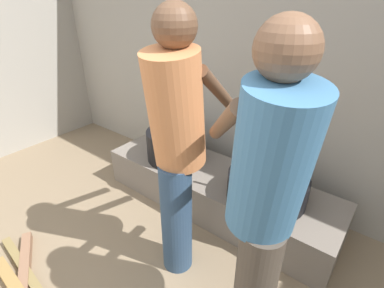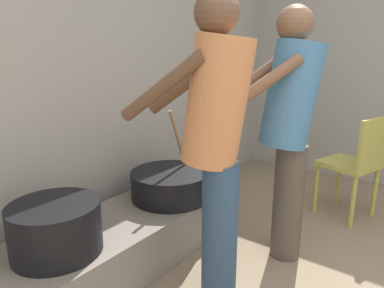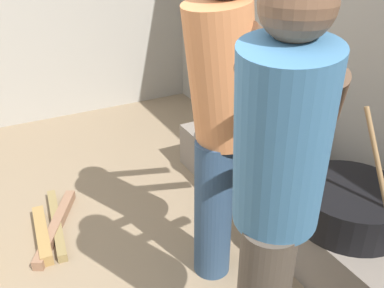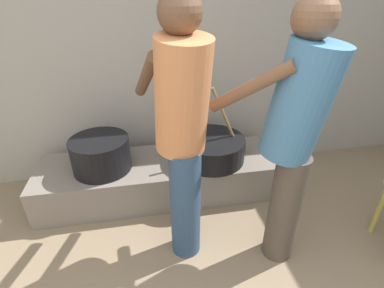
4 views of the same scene
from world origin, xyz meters
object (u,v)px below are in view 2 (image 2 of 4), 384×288
cooking_pot_main (171,184)px  cook_in_blue_shirt (289,122)px  cook_in_orange_shirt (216,134)px  cooking_pot_secondary (56,228)px  chair_olive (356,162)px

cooking_pot_main → cook_in_blue_shirt: 0.95m
cook_in_blue_shirt → cook_in_orange_shirt: (-0.61, 0.16, 0.01)m
cooking_pot_secondary → cook_in_blue_shirt: 1.50m
cook_in_orange_shirt → chair_olive: (1.53, -0.41, -0.46)m
cook_in_blue_shirt → chair_olive: bearing=-15.2°
cooking_pot_main → cook_in_blue_shirt: cook_in_blue_shirt is taller
cooking_pot_secondary → cook_in_blue_shirt: (1.19, -0.77, 0.47)m
cooking_pot_secondary → cook_in_orange_shirt: bearing=-46.4°
cook_in_orange_shirt → chair_olive: 1.65m
cooking_pot_main → cook_in_orange_shirt: cook_in_orange_shirt is taller
cooking_pot_secondary → cook_in_orange_shirt: cook_in_orange_shirt is taller
cooking_pot_main → cooking_pot_secondary: bearing=179.0°
cooking_pot_main → cook_in_orange_shirt: bearing=-119.3°
cook_in_blue_shirt → cooking_pot_secondary: bearing=147.2°
cooking_pot_main → cook_in_orange_shirt: 0.86m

